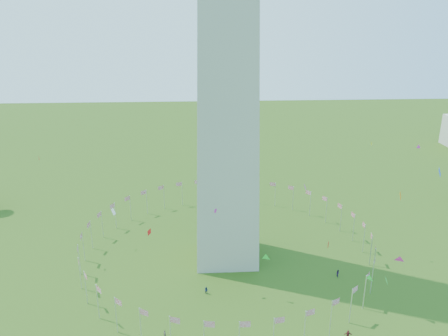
# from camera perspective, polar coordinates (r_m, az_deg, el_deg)

# --- Properties ---
(flag_ring) EXTENTS (80.24, 80.24, 9.00)m
(flag_ring) POSITION_cam_1_polar(r_m,az_deg,el_deg) (125.86, 0.30, -9.70)
(flag_ring) COLOR silver
(flag_ring) RESTS_ON ground
(kites_aloft) EXTENTS (100.07, 61.41, 37.15)m
(kites_aloft) POSITION_cam_1_polar(r_m,az_deg,el_deg) (101.32, 11.47, -7.65)
(kites_aloft) COLOR green
(kites_aloft) RESTS_ON ground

